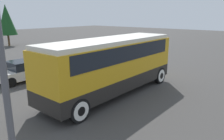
{
  "coord_description": "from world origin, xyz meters",
  "views": [
    {
      "loc": [
        -9.31,
        -7.77,
        4.55
      ],
      "look_at": [
        0.0,
        0.0,
        1.47
      ],
      "focal_mm": 35.0,
      "sensor_mm": 36.0,
      "label": 1
    }
  ],
  "objects_px": {
    "tour_bus": "(113,61)",
    "parked_car_mid": "(28,70)",
    "parked_car_far": "(68,59)",
    "parked_car_near": "(97,60)"
  },
  "relations": [
    {
      "from": "tour_bus",
      "to": "parked_car_near",
      "type": "relative_size",
      "value": 2.11
    },
    {
      "from": "tour_bus",
      "to": "parked_car_mid",
      "type": "bearing_deg",
      "value": 103.43
    },
    {
      "from": "parked_car_near",
      "to": "parked_car_far",
      "type": "relative_size",
      "value": 0.99
    },
    {
      "from": "tour_bus",
      "to": "parked_car_mid",
      "type": "xyz_separation_m",
      "value": [
        -1.59,
        6.65,
        -1.26
      ]
    },
    {
      "from": "parked_car_near",
      "to": "parked_car_far",
      "type": "distance_m",
      "value": 2.65
    },
    {
      "from": "tour_bus",
      "to": "parked_car_near",
      "type": "distance_m",
      "value": 6.65
    },
    {
      "from": "tour_bus",
      "to": "parked_car_mid",
      "type": "height_order",
      "value": "tour_bus"
    },
    {
      "from": "parked_car_far",
      "to": "tour_bus",
      "type": "bearing_deg",
      "value": -109.83
    },
    {
      "from": "tour_bus",
      "to": "parked_car_mid",
      "type": "relative_size",
      "value": 2.08
    },
    {
      "from": "parked_car_far",
      "to": "parked_car_mid",
      "type": "bearing_deg",
      "value": -169.08
    }
  ]
}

